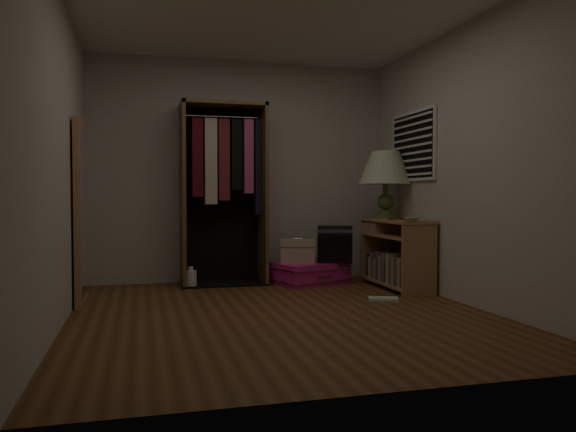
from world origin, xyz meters
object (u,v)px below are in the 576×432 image
object	(u,v)px
floor_mirror	(81,212)
white_jug	(191,279)
console_bookshelf	(395,252)
table_lamp	(386,169)
black_bag	(335,243)
train_case	(298,251)
pink_suitcase	(309,273)
open_wardrobe	(226,178)

from	to	relation	value
floor_mirror	white_jug	distance (m)	1.44
console_bookshelf	floor_mirror	xyz separation A→B (m)	(-3.24, -0.04, 0.46)
console_bookshelf	table_lamp	xyz separation A→B (m)	(0.01, 0.26, 0.92)
table_lamp	console_bookshelf	bearing A→B (deg)	-91.39
black_bag	white_jug	world-z (taller)	black_bag
floor_mirror	table_lamp	xyz separation A→B (m)	(3.24, 0.30, 0.46)
train_case	table_lamp	bearing A→B (deg)	2.92
console_bookshelf	floor_mirror	world-z (taller)	floor_mirror
pink_suitcase	black_bag	size ratio (longest dim) A/B	2.10
pink_suitcase	console_bookshelf	bearing A→B (deg)	-50.40
black_bag	white_jug	bearing A→B (deg)	-162.38
pink_suitcase	table_lamp	xyz separation A→B (m)	(0.84, -0.24, 1.18)
open_wardrobe	floor_mirror	distance (m)	1.71
white_jug	floor_mirror	bearing A→B (deg)	-150.66
open_wardrobe	black_bag	size ratio (longest dim) A/B	4.50
train_case	white_jug	size ratio (longest dim) A/B	1.94
open_wardrobe	table_lamp	distance (m)	1.83
pink_suitcase	black_bag	xyz separation A→B (m)	(0.29, -0.09, 0.34)
open_wardrobe	white_jug	distance (m)	1.20
console_bookshelf	black_bag	xyz separation A→B (m)	(-0.54, 0.41, 0.07)
open_wardrobe	train_case	world-z (taller)	open_wardrobe
console_bookshelf	black_bag	size ratio (longest dim) A/B	2.46
open_wardrobe	pink_suitcase	bearing A→B (deg)	-14.05
floor_mirror	white_jug	bearing A→B (deg)	29.34
black_bag	white_jug	distance (m)	1.67
table_lamp	white_jug	world-z (taller)	table_lamp
black_bag	pink_suitcase	bearing A→B (deg)	-174.48
open_wardrobe	console_bookshelf	bearing A→B (deg)	-22.75
console_bookshelf	table_lamp	world-z (taller)	table_lamp
open_wardrobe	pink_suitcase	world-z (taller)	open_wardrobe
open_wardrobe	table_lamp	size ratio (longest dim) A/B	2.62
open_wardrobe	black_bag	bearing A→B (deg)	-14.84
black_bag	train_case	bearing A→B (deg)	-166.11
pink_suitcase	train_case	world-z (taller)	train_case
pink_suitcase	white_jug	world-z (taller)	pink_suitcase
console_bookshelf	open_wardrobe	distance (m)	2.07
floor_mirror	white_jug	size ratio (longest dim) A/B	7.40
train_case	white_jug	xyz separation A→B (m)	(-1.20, 0.08, -0.28)
pink_suitcase	train_case	distance (m)	0.29
console_bookshelf	black_bag	bearing A→B (deg)	142.65
pink_suitcase	train_case	bearing A→B (deg)	169.58
pink_suitcase	train_case	xyz separation A→B (m)	(-0.14, -0.02, 0.26)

